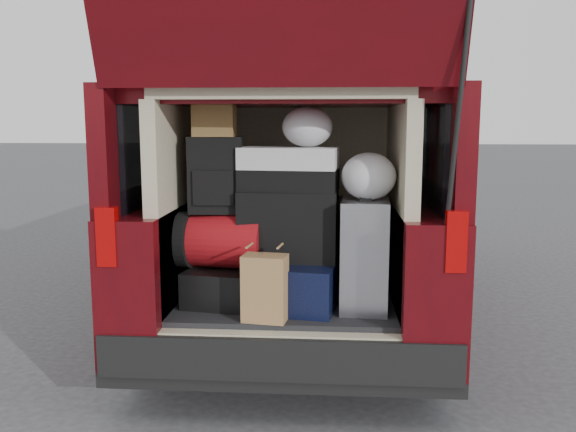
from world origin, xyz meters
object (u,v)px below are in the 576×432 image
at_px(red_duffel, 222,240).
at_px(twotone_duffel, 289,169).
at_px(navy_hardshell, 296,281).
at_px(silver_roller, 365,254).
at_px(black_hardshell, 226,283).
at_px(kraft_bag, 265,288).
at_px(backpack, 216,175).
at_px(black_soft_case, 289,225).

bearing_deg(red_duffel, twotone_duffel, 9.77).
bearing_deg(navy_hardshell, silver_roller, 1.52).
height_order(black_hardshell, silver_roller, silver_roller).
xyz_separation_m(silver_roller, twotone_duffel, (-0.43, 0.07, 0.47)).
bearing_deg(black_hardshell, red_duffel, -109.07).
bearing_deg(kraft_bag, black_hardshell, 135.27).
distance_m(black_hardshell, backpack, 0.64).
height_order(navy_hardshell, black_soft_case, black_soft_case).
xyz_separation_m(silver_roller, red_duffel, (-0.82, 0.06, 0.06)).
height_order(navy_hardshell, backpack, backpack).
xyz_separation_m(silver_roller, kraft_bag, (-0.53, -0.27, -0.13)).
distance_m(navy_hardshell, silver_roller, 0.43).
bearing_deg(black_soft_case, twotone_duffel, -73.89).
distance_m(kraft_bag, red_duffel, 0.47).
bearing_deg(navy_hardshell, black_soft_case, 154.51).
bearing_deg(navy_hardshell, red_duffel, -172.25).
bearing_deg(silver_roller, backpack, 179.54).
relative_size(kraft_bag, black_soft_case, 0.64).
height_order(red_duffel, backpack, backpack).
bearing_deg(silver_roller, black_hardshell, 177.99).
bearing_deg(black_soft_case, black_hardshell, -177.78).
xyz_separation_m(black_hardshell, black_soft_case, (0.37, -0.00, 0.35)).
bearing_deg(black_hardshell, navy_hardshell, 4.77).
height_order(black_hardshell, red_duffel, red_duffel).
relative_size(navy_hardshell, twotone_duffel, 1.09).
relative_size(black_hardshell, silver_roller, 0.84).
xyz_separation_m(backpack, twotone_duffel, (0.42, 0.01, 0.04)).
height_order(red_duffel, black_soft_case, black_soft_case).
distance_m(silver_roller, black_soft_case, 0.46).
height_order(silver_roller, kraft_bag, silver_roller).
xyz_separation_m(black_hardshell, navy_hardshell, (0.41, -0.03, 0.03)).
relative_size(navy_hardshell, silver_roller, 0.96).
bearing_deg(kraft_bag, red_duffel, 138.68).
xyz_separation_m(black_soft_case, twotone_duffel, (0.00, -0.01, 0.32)).
height_order(backpack, twotone_duffel, backpack).
height_order(navy_hardshell, silver_roller, silver_roller).
bearing_deg(backpack, black_hardshell, 18.18).
distance_m(navy_hardshell, kraft_bag, 0.35).
relative_size(navy_hardshell, red_duffel, 1.21).
distance_m(navy_hardshell, backpack, 0.76).
height_order(kraft_bag, backpack, backpack).
distance_m(navy_hardshell, red_duffel, 0.49).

